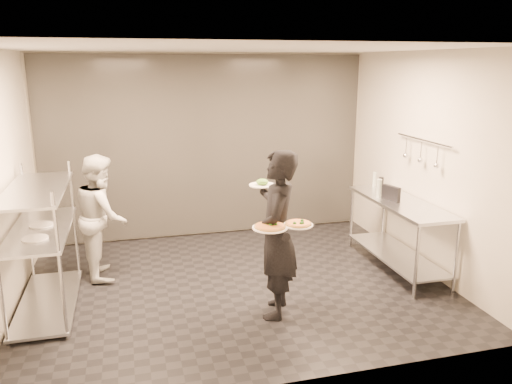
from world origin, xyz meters
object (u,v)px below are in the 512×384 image
object	(u,v)px
pizza_plate_far	(298,224)
bottle_dark	(381,186)
pass_rack	(42,241)
pizza_plate_near	(270,227)
pos_monitor	(391,193)
salad_plate	(262,183)
waiter	(277,235)
bottle_green	(379,188)
chef	(102,216)
bottle_clear	(375,179)
prep_counter	(399,223)

from	to	relation	value
pizza_plate_far	bottle_dark	bearing A→B (deg)	39.64
pass_rack	pizza_plate_near	distance (m)	2.51
pass_rack	pos_monitor	world-z (taller)	pass_rack
pass_rack	pizza_plate_near	bearing A→B (deg)	-23.52
salad_plate	pos_monitor	xyz separation A→B (m)	(1.85, 0.49, -0.36)
waiter	bottle_dark	bearing A→B (deg)	144.55
waiter	bottle_green	xyz separation A→B (m)	(1.72, 1.04, 0.14)
chef	salad_plate	world-z (taller)	chef
pos_monitor	bottle_clear	size ratio (longest dim) A/B	1.31
pass_rack	bottle_green	size ratio (longest dim) A/B	6.63
bottle_clear	bottle_dark	distance (m)	0.43
chef	bottle_dark	size ratio (longest dim) A/B	6.80
waiter	bottle_green	world-z (taller)	waiter
prep_counter	waiter	xyz separation A→B (m)	(-1.91, -0.79, 0.27)
bottle_dark	pos_monitor	bearing A→B (deg)	-96.85
bottle_dark	chef	bearing A→B (deg)	174.44
waiter	salad_plate	bearing A→B (deg)	-146.92
bottle_dark	pass_rack	bearing A→B (deg)	-174.72
pizza_plate_far	waiter	bearing A→B (deg)	129.98
chef	pos_monitor	world-z (taller)	chef
waiter	bottle_green	size ratio (longest dim) A/B	7.45
pass_rack	waiter	distance (m)	2.55
chef	pizza_plate_far	bearing A→B (deg)	-135.47
pass_rack	bottle_clear	distance (m)	4.46
pass_rack	prep_counter	distance (m)	4.33
chef	bottle_clear	size ratio (longest dim) A/B	7.52
pass_rack	bottle_green	bearing A→B (deg)	3.43
salad_plate	chef	bearing A→B (deg)	145.68
waiter	pass_rack	bearing A→B (deg)	-86.37
chef	pizza_plate_far	world-z (taller)	chef
bottle_green	bottle_clear	xyz separation A→B (m)	(0.23, 0.55, -0.02)
pass_rack	waiter	bearing A→B (deg)	-18.03
pass_rack	bottle_green	world-z (taller)	pass_rack
bottle_clear	bottle_dark	xyz separation A→B (m)	(-0.12, -0.41, 0.01)
salad_plate	waiter	bearing A→B (deg)	-78.58
waiter	pizza_plate_near	bearing A→B (deg)	-11.99
pass_rack	bottle_dark	xyz separation A→B (m)	(4.25, 0.39, 0.27)
pizza_plate_near	bottle_clear	distance (m)	2.76
waiter	bottle_clear	distance (m)	2.52
waiter	salad_plate	distance (m)	0.59
salad_plate	pos_monitor	distance (m)	1.95
pizza_plate_near	bottle_dark	bearing A→B (deg)	35.24
bottle_dark	pizza_plate_far	bearing A→B (deg)	-140.36
bottle_green	pass_rack	bearing A→B (deg)	-176.57
waiter	pizza_plate_near	distance (m)	0.30
bottle_green	chef	bearing A→B (deg)	171.99
pizza_plate_far	salad_plate	bearing A→B (deg)	113.52
bottle_green	waiter	bearing A→B (deg)	-148.96
pizza_plate_near	bottle_green	bearing A→B (deg)	33.75
pass_rack	salad_plate	xyz separation A→B (m)	(2.36, -0.45, 0.61)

